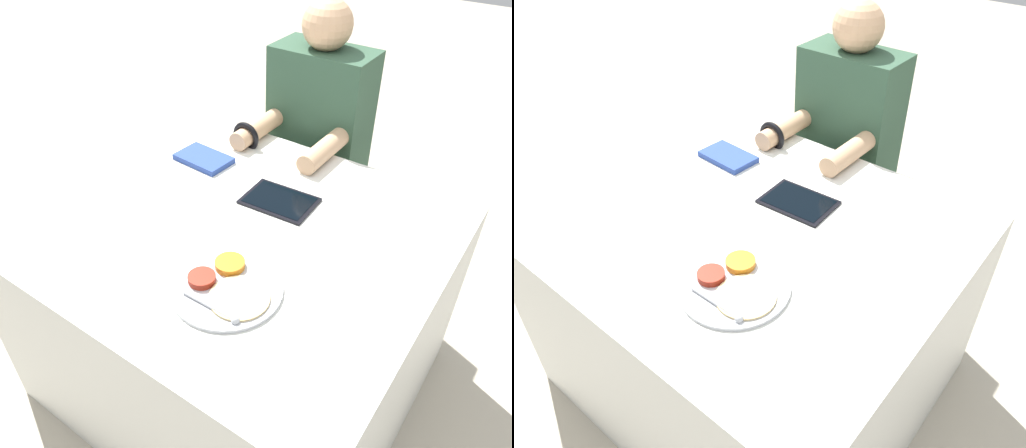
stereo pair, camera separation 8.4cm
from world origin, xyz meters
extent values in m
plane|color=#B2A893|center=(0.00, 0.00, 0.00)|extent=(12.00, 12.00, 0.00)
cube|color=silver|center=(0.00, 0.00, 0.35)|extent=(1.17, 1.04, 0.70)
cylinder|color=#B7BABF|center=(0.14, -0.23, 0.71)|extent=(0.28, 0.28, 0.01)
cylinder|color=orange|center=(0.10, -0.16, 0.72)|extent=(0.08, 0.08, 0.02)
cylinder|color=maroon|center=(0.08, -0.25, 0.72)|extent=(0.07, 0.07, 0.02)
cylinder|color=#DBBC7F|center=(0.19, -0.24, 0.72)|extent=(0.15, 0.15, 0.01)
cylinder|color=#B7BABF|center=(0.15, -0.30, 0.72)|extent=(0.15, 0.01, 0.01)
sphere|color=#B7BABF|center=(0.23, -0.30, 0.72)|extent=(0.02, 0.02, 0.02)
cube|color=silver|center=(-0.31, 0.22, 0.71)|extent=(0.19, 0.13, 0.01)
cube|color=#28428E|center=(-0.31, 0.22, 0.71)|extent=(0.20, 0.13, 0.02)
cube|color=black|center=(0.04, 0.17, 0.71)|extent=(0.23, 0.16, 0.01)
cube|color=black|center=(0.04, 0.17, 0.71)|extent=(0.20, 0.15, 0.00)
cube|color=black|center=(-0.11, 0.69, 0.22)|extent=(0.34, 0.22, 0.44)
cube|color=#2D4C38|center=(-0.11, 0.69, 0.72)|extent=(0.37, 0.20, 0.56)
sphere|color=tan|center=(-0.11, 0.69, 1.08)|extent=(0.18, 0.18, 0.18)
cylinder|color=tan|center=(-0.25, 0.48, 0.74)|extent=(0.07, 0.27, 0.07)
cylinder|color=tan|center=(0.03, 0.48, 0.74)|extent=(0.07, 0.27, 0.07)
torus|color=black|center=(-0.25, 0.40, 0.74)|extent=(0.11, 0.02, 0.11)
camera|label=1|loc=(0.70, -0.91, 1.59)|focal=35.00mm
camera|label=2|loc=(0.77, -0.86, 1.59)|focal=35.00mm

